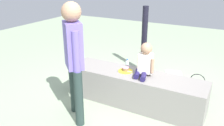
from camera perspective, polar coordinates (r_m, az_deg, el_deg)
ground_plane at (r=3.69m, az=5.37°, el=-9.57°), size 12.00×12.00×0.00m
concrete_ledge at (r=3.58m, az=5.51°, el=-6.21°), size 2.07×0.53×0.49m
child_seated at (r=3.36m, az=7.96°, el=0.36°), size 0.29×0.34×0.48m
adult_standing at (r=2.98m, az=-9.25°, el=2.53°), size 0.37×0.36×1.57m
cake_plate at (r=3.54m, az=3.29°, el=-1.70°), size 0.22×0.22×0.07m
gift_bag at (r=4.01m, az=11.14°, el=-4.78°), size 0.19×0.11×0.35m
railing_post at (r=4.65m, az=7.70°, el=3.77°), size 0.36×0.36×1.30m
water_bottle_near_gift at (r=4.83m, az=3.69°, el=-0.45°), size 0.07×0.07×0.24m
water_bottle_far_side at (r=4.27m, az=9.27°, el=-3.75°), size 0.07×0.07×0.23m
party_cup_red at (r=4.65m, az=1.96°, el=-1.97°), size 0.08×0.08×0.11m
cake_box_white at (r=4.55m, az=14.66°, el=-3.15°), size 0.39×0.39×0.12m
handbag_black_leather at (r=4.13m, az=19.80°, el=-5.43°), size 0.33×0.13×0.35m
handbag_brown_canvas at (r=4.18m, az=2.84°, el=-4.06°), size 0.26×0.13×0.29m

